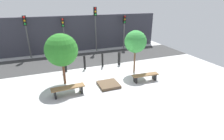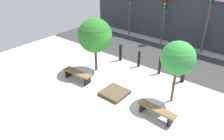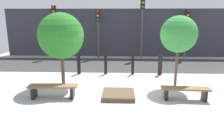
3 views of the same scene
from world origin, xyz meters
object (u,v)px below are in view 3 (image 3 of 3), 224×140
at_px(tree_behind_right_bench, 179,34).
at_px(traffic_light_west, 54,22).
at_px(bollard_right, 160,65).
at_px(traffic_light_mid_west, 98,25).
at_px(bench_right, 185,91).
at_px(traffic_light_mid_east, 142,17).
at_px(bollard_far_left, 79,64).
at_px(bollard_center, 133,64).
at_px(traffic_light_east, 187,25).
at_px(bench_left, 53,89).
at_px(tree_behind_left_bench, 61,36).
at_px(planter_bed, 118,95).
at_px(bollard_left, 106,64).

bearing_deg(tree_behind_right_bench, traffic_light_west, 137.61).
relative_size(bollard_right, traffic_light_mid_west, 0.30).
height_order(bench_right, traffic_light_mid_east, traffic_light_mid_east).
bearing_deg(bollard_far_left, traffic_light_mid_east, 50.75).
xyz_separation_m(bollard_right, traffic_light_mid_west, (-3.51, 4.29, 1.76)).
height_order(tree_behind_right_bench, bollard_center, tree_behind_right_bench).
relative_size(bench_right, bollard_far_left, 1.65).
xyz_separation_m(traffic_light_mid_west, traffic_light_east, (5.90, 0.00, 0.02)).
bearing_deg(bench_left, tree_behind_left_bench, 87.02).
bearing_deg(bench_right, tree_behind_left_bench, 165.88).
distance_m(bench_right, bollard_center, 3.72).
bearing_deg(traffic_light_mid_west, bollard_far_left, -97.39).
height_order(tree_behind_left_bench, traffic_light_mid_west, traffic_light_mid_west).
height_order(bench_left, tree_behind_left_bench, tree_behind_left_bench).
bearing_deg(traffic_light_east, tree_behind_right_bench, -108.67).
distance_m(bollard_far_left, traffic_light_east, 7.95).
bearing_deg(traffic_light_mid_east, planter_bed, -101.25).
relative_size(tree_behind_left_bench, traffic_light_west, 0.86).
xyz_separation_m(bollard_left, traffic_light_west, (-3.75, 4.29, 1.94)).
relative_size(tree_behind_left_bench, traffic_light_mid_east, 0.74).
relative_size(bollard_center, bollard_right, 1.04).
bearing_deg(bollard_right, bollard_center, 180.00).
xyz_separation_m(bollard_center, traffic_light_mid_west, (-2.15, 4.29, 1.74)).
bearing_deg(bollard_far_left, bench_left, -95.28).
distance_m(tree_behind_right_bench, traffic_light_mid_west, 7.26).
bearing_deg(tree_behind_left_bench, traffic_light_mid_west, 82.03).
relative_size(bollard_far_left, traffic_light_east, 0.31).
distance_m(bench_left, traffic_light_east, 10.37).
height_order(bollard_center, bollard_right, bollard_center).
xyz_separation_m(bollard_right, traffic_light_west, (-6.46, 4.29, 1.94)).
bearing_deg(planter_bed, tree_behind_right_bench, 27.92).
bearing_deg(traffic_light_west, bollard_left, -48.87).
bearing_deg(bollard_right, bench_left, -142.76).
height_order(traffic_light_mid_west, traffic_light_east, traffic_light_east).
height_order(bollard_far_left, traffic_light_mid_west, traffic_light_mid_west).
bearing_deg(tree_behind_right_bench, bollard_far_left, 156.69).
bearing_deg(bollard_center, bench_right, -63.42).
height_order(bench_left, bench_right, bench_left).
relative_size(bollard_left, traffic_light_east, 0.30).
relative_size(tree_behind_left_bench, bollard_right, 3.07).
bearing_deg(tree_behind_left_bench, bollard_center, 31.97).
distance_m(tree_behind_left_bench, bollard_left, 2.97).
xyz_separation_m(bollard_left, traffic_light_east, (5.10, 4.29, 1.78)).
bearing_deg(bench_right, planter_bed, 178.10).
height_order(bollard_left, traffic_light_west, traffic_light_west).
relative_size(bollard_left, traffic_light_mid_east, 0.24).
bearing_deg(bollard_far_left, bollard_right, 0.00).
bearing_deg(traffic_light_mid_west, traffic_light_west, 179.99).
height_order(tree_behind_right_bench, bollard_left, tree_behind_right_bench).
bearing_deg(planter_bed, traffic_light_east, 59.17).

